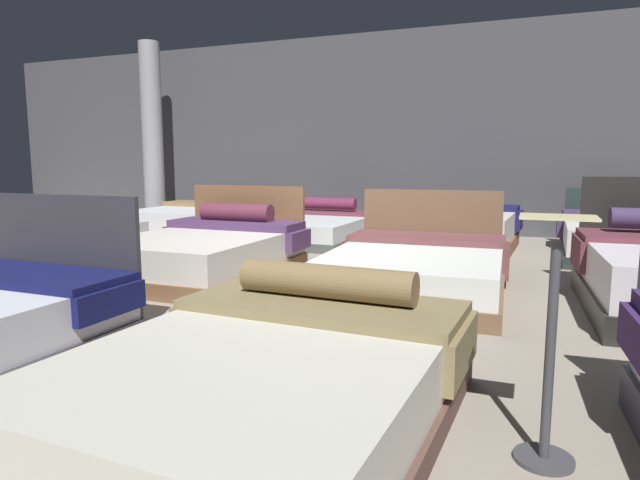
{
  "coord_description": "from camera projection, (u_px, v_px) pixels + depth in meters",
  "views": [
    {
      "loc": [
        2.15,
        -4.77,
        1.21
      ],
      "look_at": [
        0.31,
        -0.1,
        0.5
      ],
      "focal_mm": 30.54,
      "sensor_mm": 36.0,
      "label": 1
    }
  ],
  "objects": [
    {
      "name": "bed_2",
      "position": [
        269.0,
        382.0,
        2.47
      ],
      "size": [
        1.64,
        2.1,
        0.66
      ],
      "rotation": [
        0.0,
        0.0,
        -0.05
      ],
      "color": "brown",
      "rests_on": "ground_plane"
    },
    {
      "name": "bed_4",
      "position": [
        46.0,
        245.0,
        6.64
      ],
      "size": [
        1.63,
        2.03,
        0.45
      ],
      "rotation": [
        0.0,
        0.0,
        -0.02
      ],
      "color": "brown",
      "rests_on": "ground_plane"
    },
    {
      "name": "bed_9",
      "position": [
        311.0,
        229.0,
        8.52
      ],
      "size": [
        1.71,
        2.1,
        0.64
      ],
      "rotation": [
        0.0,
        0.0,
        -0.02
      ],
      "color": "#4C5453",
      "rests_on": "ground_plane"
    },
    {
      "name": "bed_5",
      "position": [
        205.0,
        252.0,
        5.91
      ],
      "size": [
        1.73,
        2.14,
        0.94
      ],
      "rotation": [
        0.0,
        0.0,
        -0.01
      ],
      "color": "brown",
      "rests_on": "ground_plane"
    },
    {
      "name": "support_pillar",
      "position": [
        152.0,
        135.0,
        10.55
      ],
      "size": [
        0.4,
        0.4,
        3.5
      ],
      "primitive_type": "cylinder",
      "color": "#99999E",
      "rests_on": "ground_plane"
    },
    {
      "name": "bed_10",
      "position": [
        454.0,
        230.0,
        7.68
      ],
      "size": [
        1.75,
        2.01,
        0.6
      ],
      "rotation": [
        0.0,
        0.0,
        -0.05
      ],
      "color": "brown",
      "rests_on": "ground_plane"
    },
    {
      "name": "bed_8",
      "position": [
        191.0,
        221.0,
        9.36
      ],
      "size": [
        1.75,
        1.96,
        0.52
      ],
      "rotation": [
        0.0,
        0.0,
        0.02
      ],
      "color": "#575458",
      "rests_on": "ground_plane"
    },
    {
      "name": "ground_plane",
      "position": [
        294.0,
        289.0,
        5.34
      ],
      "size": [
        18.0,
        18.0,
        0.02
      ],
      "primitive_type": "cube",
      "color": "gray"
    },
    {
      "name": "bed_6",
      "position": [
        416.0,
        269.0,
        5.14
      ],
      "size": [
        1.72,
        2.22,
        0.92
      ],
      "rotation": [
        0.0,
        0.0,
        0.04
      ],
      "color": "brown",
      "rests_on": "ground_plane"
    },
    {
      "name": "bed_11",
      "position": [
        629.0,
        239.0,
        6.98
      ],
      "size": [
        1.71,
        2.21,
        0.85
      ],
      "rotation": [
        0.0,
        0.0,
        -0.02
      ],
      "color": "#273532",
      "rests_on": "ground_plane"
    },
    {
      "name": "showroom_back_wall",
      "position": [
        407.0,
        132.0,
        9.57
      ],
      "size": [
        18.0,
        0.06,
        3.5
      ],
      "primitive_type": "cube",
      "color": "#47474C",
      "rests_on": "ground_plane"
    },
    {
      "name": "price_sign",
      "position": [
        549.0,
        370.0,
        2.18
      ],
      "size": [
        0.28,
        0.24,
        1.01
      ],
      "color": "#3F3F44",
      "rests_on": "ground_plane"
    }
  ]
}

